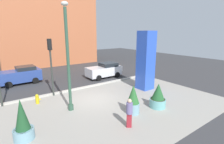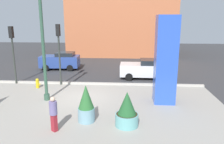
# 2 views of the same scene
# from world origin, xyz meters

# --- Properties ---
(ground_plane) EXTENTS (60.00, 60.00, 0.00)m
(ground_plane) POSITION_xyz_m (0.00, 4.00, 0.00)
(ground_plane) COLOR #38383A
(plaza_pavement) EXTENTS (18.00, 10.00, 0.02)m
(plaza_pavement) POSITION_xyz_m (0.00, -2.00, 0.00)
(plaza_pavement) COLOR #9E998E
(plaza_pavement) RESTS_ON ground_plane
(curb_strip) EXTENTS (18.00, 0.24, 0.16)m
(curb_strip) POSITION_xyz_m (0.00, 3.12, 0.08)
(curb_strip) COLOR #B7B2A8
(curb_strip) RESTS_ON ground_plane
(lamp_post) EXTENTS (0.44, 0.44, 7.10)m
(lamp_post) POSITION_xyz_m (-2.20, -0.57, 3.46)
(lamp_post) COLOR #335642
(lamp_post) RESTS_ON ground_plane
(art_pillar_blue) EXTENTS (1.27, 1.27, 5.41)m
(art_pillar_blue) POSITION_xyz_m (5.34, -0.36, 2.70)
(art_pillar_blue) COLOR blue
(art_pillar_blue) RESTS_ON ground_plane
(potted_plant_mid_plaza) EXTENTS (1.14, 1.14, 1.77)m
(potted_plant_mid_plaza) POSITION_xyz_m (3.02, -3.81, 0.79)
(potted_plant_mid_plaza) COLOR #6BB2B2
(potted_plant_mid_plaza) RESTS_ON ground_plane
(potted_plant_near_left) EXTENTS (0.99, 0.99, 2.17)m
(potted_plant_near_left) POSITION_xyz_m (-5.41, -2.32, 0.91)
(potted_plant_near_left) COLOR #7AA8B7
(potted_plant_near_left) RESTS_ON ground_plane
(potted_plant_by_pillar) EXTENTS (0.87, 0.87, 1.96)m
(potted_plant_by_pillar) POSITION_xyz_m (0.95, -3.46, 0.94)
(potted_plant_by_pillar) COLOR #7AA8B7
(potted_plant_by_pillar) RESTS_ON ground_plane
(fire_hydrant) EXTENTS (0.36, 0.26, 0.75)m
(fire_hydrant) POSITION_xyz_m (-3.82, 1.92, 0.37)
(fire_hydrant) COLOR gold
(fire_hydrant) RESTS_ON ground_plane
(traffic_light_far_side) EXTENTS (0.28, 0.42, 4.78)m
(traffic_light_far_side) POSITION_xyz_m (-2.30, 2.93, 3.22)
(traffic_light_far_side) COLOR #333833
(traffic_light_far_side) RESTS_ON ground_plane
(car_curb_west) EXTENTS (4.18, 2.15, 1.70)m
(car_curb_west) POSITION_xyz_m (4.56, 5.38, 0.86)
(car_curb_west) COLOR silver
(car_curb_west) RESTS_ON ground_plane
(car_intersection) EXTENTS (4.01, 2.19, 1.79)m
(car_intersection) POSITION_xyz_m (-3.94, 8.41, 0.91)
(car_intersection) COLOR #2D4793
(car_intersection) RESTS_ON ground_plane
(pedestrian_on_sidewalk) EXTENTS (0.50, 0.50, 1.72)m
(pedestrian_on_sidewalk) POSITION_xyz_m (-0.38, -4.58, 0.96)
(pedestrian_on_sidewalk) COLOR maroon
(pedestrian_on_sidewalk) RESTS_ON ground_plane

